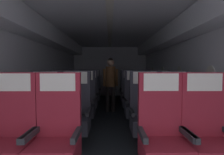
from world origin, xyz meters
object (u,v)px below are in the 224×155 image
object	(u,v)px
seat_a_right_aisle	(208,137)
seat_e_right_window	(128,91)
seat_b_left_aisle	(75,114)
seat_d_left_window	(70,96)
seat_e_left_window	(77,91)
seat_b_right_aisle	(175,114)
seat_d_left_aisle	(88,96)
seat_b_left_window	(44,114)
seat_e_right_aisle	(143,91)
seat_c_right_aisle	(160,103)
seat_c_left_aisle	(83,103)
seat_d_right_aisle	(149,96)
seat_e_left_aisle	(92,91)
seat_d_right_window	(131,96)
flight_attendant	(111,79)
seat_a_left_window	(10,137)
seat_c_right_window	(136,103)
seat_a_right_window	(163,137)
seat_a_left_aisle	(56,137)
seat_b_right_window	(146,114)
seat_c_left_window	(60,103)

from	to	relation	value
seat_a_right_aisle	seat_e_right_window	bearing A→B (deg)	97.13
seat_b_left_aisle	seat_d_left_window	distance (m)	1.96
seat_a_right_aisle	seat_e_left_window	distance (m)	4.41
seat_b_right_aisle	seat_d_left_aisle	distance (m)	2.54
seat_b_left_window	seat_e_right_aisle	distance (m)	3.58
seat_c_right_aisle	seat_d_left_aisle	distance (m)	1.93
seat_c_left_aisle	seat_d_right_aisle	bearing A→B (deg)	30.31
seat_a_right_aisle	seat_e_right_aisle	world-z (taller)	same
seat_a_right_aisle	seat_b_left_aisle	xyz separation A→B (m)	(-1.65, 0.98, 0.00)
seat_b_left_aisle	seat_e_left_aisle	bearing A→B (deg)	90.03
seat_d_left_window	seat_e_right_window	size ratio (longest dim) A/B	1.00
seat_d_left_window	seat_e_right_aisle	bearing A→B (deg)	23.80
seat_d_right_window	seat_e_left_window	size ratio (longest dim) A/B	1.00
flight_attendant	seat_a_left_window	bearing A→B (deg)	76.46
seat_c_right_window	seat_e_left_aisle	bearing A→B (deg)	121.05
flight_attendant	seat_e_right_window	bearing A→B (deg)	-126.43
seat_e_left_window	seat_e_right_aisle	world-z (taller)	same
seat_b_left_window	seat_e_right_window	xyz separation A→B (m)	(1.67, 2.85, 0.00)
seat_c_right_aisle	seat_d_right_aisle	xyz separation A→B (m)	(-0.01, 0.95, 0.00)
seat_c_right_aisle	seat_d_right_window	distance (m)	1.08
seat_a_right_window	flight_attendant	size ratio (longest dim) A/B	0.78
seat_a_left_aisle	seat_e_left_aisle	size ratio (longest dim) A/B	1.00
seat_a_left_window	seat_e_left_window	bearing A→B (deg)	90.05
seat_b_right_window	flight_attendant	size ratio (longest dim) A/B	0.78
seat_a_left_window	seat_a_left_aisle	size ratio (longest dim) A/B	1.00
seat_a_right_window	seat_d_right_aisle	size ratio (longest dim) A/B	1.00
seat_d_left_window	seat_e_left_window	distance (m)	0.97
seat_b_right_aisle	seat_e_right_window	xyz separation A→B (m)	(-0.48, 2.86, 0.00)
seat_c_left_window	seat_e_right_aisle	bearing A→B (deg)	41.10
seat_e_left_window	seat_e_right_aisle	size ratio (longest dim) A/B	1.00
flight_attendant	seat_c_left_window	bearing A→B (deg)	54.17
seat_b_right_window	seat_d_right_window	world-z (taller)	same
seat_a_left_aisle	seat_b_left_window	world-z (taller)	same
seat_b_left_window	seat_e_left_window	xyz separation A→B (m)	(-0.02, 2.87, 0.00)
seat_a_right_window	seat_c_left_window	size ratio (longest dim) A/B	1.00
seat_e_right_window	seat_e_left_window	bearing A→B (deg)	179.36
seat_b_left_aisle	seat_e_right_window	distance (m)	3.07
seat_a_left_window	seat_d_right_window	bearing A→B (deg)	59.95
seat_a_left_aisle	seat_a_right_window	xyz separation A→B (m)	(1.17, 0.00, 0.00)
seat_d_left_aisle	flight_attendant	distance (m)	0.81
seat_c_left_aisle	seat_e_left_aisle	bearing A→B (deg)	90.04
seat_a_left_window	seat_b_left_window	world-z (taller)	same
seat_b_left_aisle	seat_e_right_aisle	distance (m)	3.30
seat_c_right_window	seat_d_left_window	xyz separation A→B (m)	(-1.65, 0.96, 0.00)
seat_e_right_aisle	flight_attendant	world-z (taller)	flight_attendant
seat_b_right_window	seat_e_right_aisle	distance (m)	2.92
seat_d_left_window	seat_e_left_window	world-z (taller)	same
seat_a_left_aisle	seat_b_right_aisle	bearing A→B (deg)	29.92
seat_c_left_aisle	seat_e_left_window	world-z (taller)	same
seat_a_right_aisle	flight_attendant	distance (m)	3.38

